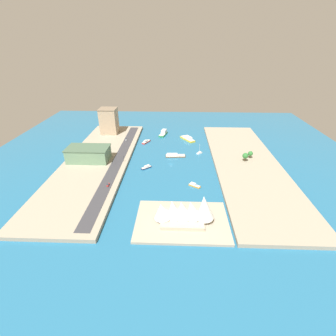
% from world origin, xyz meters
% --- Properties ---
extents(ground_plane, '(440.00, 440.00, 0.00)m').
position_xyz_m(ground_plane, '(0.00, 0.00, 0.00)').
color(ground_plane, '#23668E').
extents(quay_west, '(70.00, 240.00, 3.32)m').
position_xyz_m(quay_west, '(-82.27, 0.00, 1.66)').
color(quay_west, '#9E937F').
rests_on(quay_west, ground_plane).
extents(quay_east, '(70.00, 240.00, 3.32)m').
position_xyz_m(quay_east, '(82.27, 0.00, 1.66)').
color(quay_east, '#9E937F').
rests_on(quay_east, ground_plane).
extents(peninsula_point, '(69.03, 47.38, 2.00)m').
position_xyz_m(peninsula_point, '(-10.76, 95.99, 1.00)').
color(peninsula_point, '#A89E89').
rests_on(peninsula_point, ground_plane).
extents(road_strip, '(11.66, 228.00, 0.15)m').
position_xyz_m(road_strip, '(58.66, 0.00, 3.40)').
color(road_strip, '#38383D').
rests_on(road_strip, quay_east).
extents(tugboat_red, '(10.76, 15.71, 3.61)m').
position_xyz_m(tugboat_red, '(34.88, -61.96, 1.30)').
color(tugboat_red, red).
rests_on(tugboat_red, ground_plane).
extents(patrol_launch_navy, '(11.18, 10.36, 3.06)m').
position_xyz_m(patrol_launch_navy, '(25.99, 10.53, 1.15)').
color(patrol_launch_navy, '#1E284C').
rests_on(patrol_launch_navy, ground_plane).
extents(barge_flat_brown, '(24.03, 8.48, 3.48)m').
position_xyz_m(barge_flat_brown, '(-3.47, -20.05, 1.32)').
color(barge_flat_brown, brown).
rests_on(barge_flat_brown, ground_plane).
extents(water_taxi_orange, '(11.45, 9.03, 3.19)m').
position_xyz_m(water_taxi_orange, '(-23.10, 44.74, 1.10)').
color(water_taxi_orange, orange).
rests_on(water_taxi_orange, ground_plane).
extents(ferry_yellow_fast, '(20.44, 25.11, 5.29)m').
position_xyz_m(ferry_yellow_fast, '(-20.78, -74.10, 1.95)').
color(ferry_yellow_fast, yellow).
rests_on(ferry_yellow_fast, ground_plane).
extents(ferry_green_doubledeck, '(12.07, 22.97, 6.75)m').
position_xyz_m(ferry_green_doubledeck, '(13.56, -93.04, 2.58)').
color(ferry_green_doubledeck, '#2D8C4C').
rests_on(ferry_green_doubledeck, ground_plane).
extents(sailboat_small_white, '(7.40, 6.92, 12.80)m').
position_xyz_m(sailboat_small_white, '(-33.32, -28.82, 1.12)').
color(sailboat_small_white, white).
rests_on(sailboat_small_white, ground_plane).
extents(apartment_midrise_tan, '(23.61, 22.01, 35.05)m').
position_xyz_m(apartment_midrise_tan, '(89.67, -89.17, 20.88)').
color(apartment_midrise_tan, tan).
rests_on(apartment_midrise_tan, quay_east).
extents(terminal_long_green, '(45.46, 25.52, 15.34)m').
position_xyz_m(terminal_long_green, '(90.46, 0.30, 11.03)').
color(terminal_long_green, slate).
rests_on(terminal_long_green, quay_east).
extents(pickup_red, '(1.88, 5.19, 1.53)m').
position_xyz_m(pickup_red, '(56.19, 52.13, 4.24)').
color(pickup_red, black).
rests_on(pickup_red, road_strip).
extents(van_white, '(2.11, 4.64, 1.57)m').
position_xyz_m(van_white, '(61.26, -61.84, 4.24)').
color(van_white, black).
rests_on(van_white, road_strip).
extents(traffic_light_waterfront, '(0.36, 0.36, 6.50)m').
position_xyz_m(traffic_light_waterfront, '(51.58, 2.54, 7.67)').
color(traffic_light_waterfront, black).
rests_on(traffic_light_waterfront, quay_east).
extents(opera_landmark, '(46.05, 23.87, 22.73)m').
position_xyz_m(opera_landmark, '(-12.27, 95.99, 10.96)').
color(opera_landmark, '#BCAD93').
rests_on(opera_landmark, peninsula_point).
extents(park_tree_cluster, '(13.60, 14.20, 9.93)m').
position_xyz_m(park_tree_cluster, '(-83.79, -6.65, 9.69)').
color(park_tree_cluster, brown).
rests_on(park_tree_cluster, quay_west).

